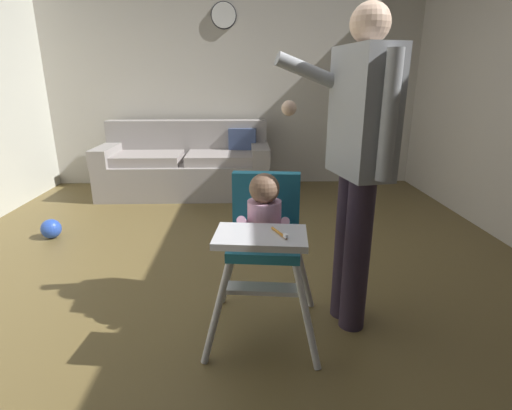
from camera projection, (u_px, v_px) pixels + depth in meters
The scene contains 7 objects.
ground at pixel (227, 292), 2.68m from camera, with size 6.33×7.29×0.10m, color brown.
wall_far at pixel (233, 76), 4.98m from camera, with size 5.53×0.06×2.77m, color beige.
couch at pixel (187, 166), 4.79m from camera, with size 2.01×0.86×0.86m.
high_chair at pixel (264, 227), 1.99m from camera, with size 0.67×0.77×0.92m.
adult_standing at pixel (358, 159), 2.00m from camera, with size 0.58×0.50×1.68m.
toy_ball at pixel (51, 229), 3.45m from camera, with size 0.17×0.17×0.17m, color #284CB7.
wall_clock at pixel (224, 15), 4.72m from camera, with size 0.31×0.04×0.31m.
Camera 1 is at (0.13, -2.37, 1.34)m, focal length 27.37 mm.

